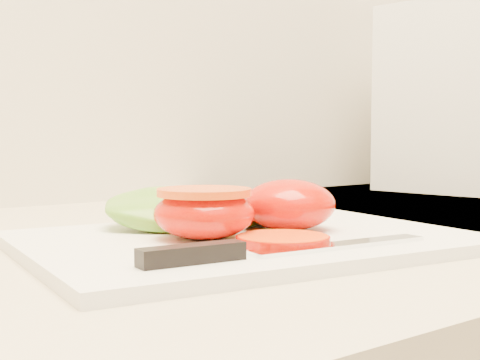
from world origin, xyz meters
TOP-DOWN VIEW (x-y plane):
  - cutting_board at (-0.04, 1.59)m, footprint 0.39×0.30m
  - tomato_half_dome at (0.00, 1.59)m, footprint 0.08×0.08m
  - tomato_half_cut at (-0.08, 1.59)m, footprint 0.08×0.08m
  - tomato_slice_0 at (-0.05, 1.53)m, footprint 0.07×0.07m
  - lettuce_leaf_0 at (-0.05, 1.66)m, footprint 0.18×0.13m
  - lettuce_leaf_1 at (-0.00, 1.66)m, footprint 0.11×0.08m
  - knife at (-0.10, 1.51)m, footprint 0.23×0.05m
  - appliance at (0.58, 1.79)m, footprint 0.23×0.27m

SIDE VIEW (x-z plane):
  - cutting_board at x=-0.04m, z-range 0.93..0.94m
  - tomato_slice_0 at x=-0.05m, z-range 0.94..0.95m
  - knife at x=-0.10m, z-range 0.94..0.95m
  - lettuce_leaf_1 at x=0.00m, z-range 0.94..0.96m
  - lettuce_leaf_0 at x=-0.05m, z-range 0.94..0.97m
  - tomato_half_cut at x=-0.08m, z-range 0.94..0.98m
  - tomato_half_dome at x=0.00m, z-range 0.94..0.98m
  - appliance at x=0.58m, z-range 0.93..1.23m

